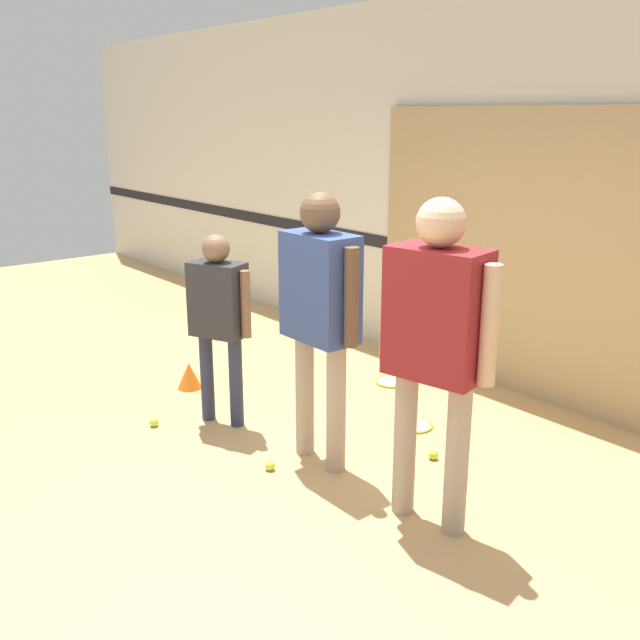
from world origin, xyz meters
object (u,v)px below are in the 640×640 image
Objects in this scene: tennis_ball_stray_left at (154,422)px; person_student_right at (436,331)px; racket_second_spare at (391,381)px; tennis_ball_near_instructor at (270,465)px; person_instructor at (320,301)px; tennis_ball_stray_right at (433,455)px; person_student_left at (218,309)px; tennis_ball_by_spare_racket at (456,429)px; training_cone at (189,375)px; racket_spare_on_floor at (413,424)px.

person_student_right is at bearing 15.73° from tennis_ball_stray_left.
racket_second_spare is 1.84m from tennis_ball_near_instructor.
tennis_ball_stray_right is (0.47, 0.59, -1.06)m from person_instructor.
person_student_right reaches higher than person_student_left.
tennis_ball_by_spare_racket is 0.30× the size of training_cone.
tennis_ball_by_spare_racket is at bearing -68.18° from person_student_right.
racket_spare_on_floor is 0.33m from tennis_ball_by_spare_racket.
racket_spare_on_floor is 0.55m from tennis_ball_stray_right.
person_instructor reaches higher than person_student_left.
person_student_right reaches higher than tennis_ball_near_instructor.
person_student_left is (-0.94, -0.16, -0.22)m from person_instructor.
person_student_left is 21.42× the size of tennis_ball_by_spare_racket.
person_student_left reaches higher than racket_spare_on_floor.
tennis_ball_stray_left is at bearing 5.30° from person_student_right.
training_cone is at bearing 145.56° from person_student_left.
tennis_ball_stray_left is at bearing -144.45° from tennis_ball_stray_right.
person_student_right is at bearing 0.78° from person_instructor.
person_student_right reaches higher than racket_second_spare.
person_student_right is 8.19× the size of training_cone.
person_student_left is at bearing -11.29° from training_cone.
person_instructor is 1.31m from tennis_ball_stray_right.
person_student_right is 1.71m from racket_spare_on_floor.
tennis_ball_stray_left reaches higher than racket_spare_on_floor.
tennis_ball_near_instructor and tennis_ball_stray_left have the same top height.
person_student_right is 27.67× the size of tennis_ball_near_instructor.
tennis_ball_by_spare_racket is 2.21m from tennis_ball_stray_left.
racket_second_spare is 1.72m from training_cone.
racket_spare_on_floor is (0.01, 0.89, -1.09)m from person_instructor.
training_cone is at bearing -178.96° from person_instructor.
tennis_ball_stray_right is at bearing -61.49° from person_student_right.
tennis_ball_near_instructor is at bearing -121.82° from tennis_ball_stray_right.
racket_spare_on_floor is at bearing -154.41° from tennis_ball_by_spare_racket.
racket_second_spare is at bearing 160.06° from tennis_ball_by_spare_racket.
training_cone reaches higher than racket_second_spare.
person_instructor is at bearing -128.61° from tennis_ball_stray_right.
racket_spare_on_floor is at bearing 24.73° from person_student_left.
tennis_ball_stray_left is (-1.09, -0.27, 0.00)m from tennis_ball_near_instructor.
person_student_left reaches higher than tennis_ball_stray_right.
person_student_left reaches higher than training_cone.
racket_spare_on_floor is 1.93m from training_cone.
training_cone is (-2.65, -0.02, -1.02)m from person_student_right.
person_student_left is at bearing -151.85° from tennis_ball_stray_right.
tennis_ball_stray_left is at bearing 79.94° from racket_spare_on_floor.
racket_spare_on_floor is at bearing 147.55° from tennis_ball_stray_right.
training_cone is (-1.71, -0.90, 0.10)m from racket_spare_on_floor.
racket_second_spare is 7.39× the size of tennis_ball_near_instructor.
person_student_right is 2.48m from tennis_ball_stray_left.
tennis_ball_near_instructor is 0.30× the size of training_cone.
racket_spare_on_floor and racket_second_spare have the same top height.
racket_second_spare is 2.19× the size of training_cone.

